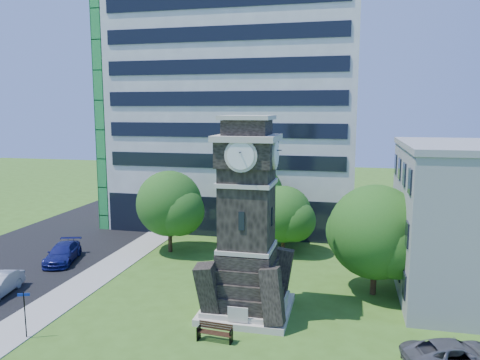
% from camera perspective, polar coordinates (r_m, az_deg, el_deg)
% --- Properties ---
extents(ground, '(160.00, 160.00, 0.00)m').
position_cam_1_polar(ground, '(29.47, -5.99, -16.70)').
color(ground, '#385F1B').
rests_on(ground, ground).
extents(sidewalk, '(3.00, 70.00, 0.06)m').
position_cam_1_polar(sidewalk, '(37.46, -17.53, -11.37)').
color(sidewalk, gray).
rests_on(sidewalk, ground).
extents(clock_tower, '(5.40, 5.40, 12.22)m').
position_cam_1_polar(clock_tower, '(28.70, 0.86, -6.11)').
color(clock_tower, beige).
rests_on(clock_tower, ground).
extents(office_tall, '(26.20, 15.11, 28.60)m').
position_cam_1_polar(office_tall, '(52.41, -0.20, 10.41)').
color(office_tall, white).
rests_on(office_tall, ground).
extents(car_street_north, '(3.47, 5.53, 1.50)m').
position_cam_1_polar(car_street_north, '(41.96, -20.80, -8.34)').
color(car_street_north, navy).
rests_on(car_street_north, ground).
extents(car_east_lot, '(5.47, 3.65, 1.40)m').
position_cam_1_polar(car_east_lot, '(26.47, 24.76, -18.88)').
color(car_east_lot, '#56565B').
rests_on(car_east_lot, ground).
extents(park_bench, '(1.96, 0.52, 1.01)m').
position_cam_1_polar(park_bench, '(26.91, -3.05, -17.97)').
color(park_bench, black).
rests_on(park_bench, ground).
extents(street_sign, '(0.65, 0.06, 2.69)m').
position_cam_1_polar(street_sign, '(29.19, -24.77, -14.12)').
color(street_sign, black).
rests_on(street_sign, ground).
extents(tree_nw, '(6.36, 5.78, 7.29)m').
position_cam_1_polar(tree_nw, '(41.58, -8.51, -3.08)').
color(tree_nw, '#332114').
rests_on(tree_nw, ground).
extents(tree_nc, '(6.22, 5.66, 7.56)m').
position_cam_1_polar(tree_nc, '(43.65, 1.70, -2.00)').
color(tree_nc, '#332114').
rests_on(tree_nc, ground).
extents(tree_ne, '(5.48, 4.98, 5.99)m').
position_cam_1_polar(tree_ne, '(41.24, 5.42, -4.35)').
color(tree_ne, '#332114').
rests_on(tree_ne, ground).
extents(tree_east, '(7.02, 6.38, 7.60)m').
position_cam_1_polar(tree_east, '(33.03, 16.33, -6.37)').
color(tree_east, '#332114').
rests_on(tree_east, ground).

